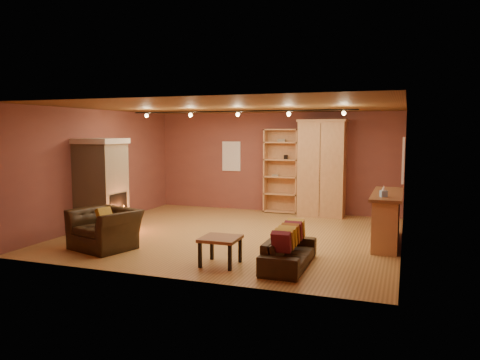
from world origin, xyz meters
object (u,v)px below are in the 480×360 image
at_px(bar_counter, 387,218).
at_px(loveseat, 289,246).
at_px(fireplace, 102,185).
at_px(armchair, 105,222).
at_px(coffee_table, 220,241).
at_px(bookcase, 282,170).
at_px(armoire, 322,168).

height_order(bar_counter, loveseat, bar_counter).
distance_m(fireplace, armchair, 1.86).
distance_m(bar_counter, coffee_table, 3.66).
bearing_deg(bookcase, coffee_table, -86.40).
relative_size(fireplace, bookcase, 0.90).
xyz_separation_m(bookcase, loveseat, (1.46, -5.11, -0.84)).
height_order(fireplace, bookcase, bookcase).
distance_m(fireplace, bar_counter, 6.32).
height_order(bar_counter, coffee_table, bar_counter).
height_order(fireplace, armoire, armoire).
xyz_separation_m(loveseat, coffee_table, (-1.12, -0.32, 0.06)).
bearing_deg(fireplace, bar_counter, 7.83).
relative_size(bookcase, loveseat, 1.39).
height_order(armoire, armchair, armoire).
distance_m(fireplace, loveseat, 5.00).
distance_m(bookcase, armoire, 1.18).
height_order(loveseat, armchair, armchair).
xyz_separation_m(armchair, coffee_table, (2.55, -0.30, -0.10)).
xyz_separation_m(bar_counter, coffee_table, (-2.61, -2.56, -0.12)).
xyz_separation_m(fireplace, armoire, (4.45, 3.52, 0.24)).
distance_m(armoire, armchair, 6.02).
bearing_deg(armchair, bar_counter, 40.74).
xyz_separation_m(fireplace, bookcase, (3.29, 3.73, 0.13)).
height_order(fireplace, armchair, fireplace).
xyz_separation_m(fireplace, bar_counter, (6.24, 0.86, -0.53)).
bearing_deg(fireplace, armoire, 38.33).
xyz_separation_m(fireplace, armchair, (1.09, -1.41, -0.54)).
bearing_deg(armchair, armoire, 72.68).
bearing_deg(bar_counter, coffee_table, -135.52).
relative_size(fireplace, coffee_table, 3.25).
xyz_separation_m(bookcase, armchair, (-2.21, -5.13, -0.68)).
relative_size(armoire, bar_counter, 1.19).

